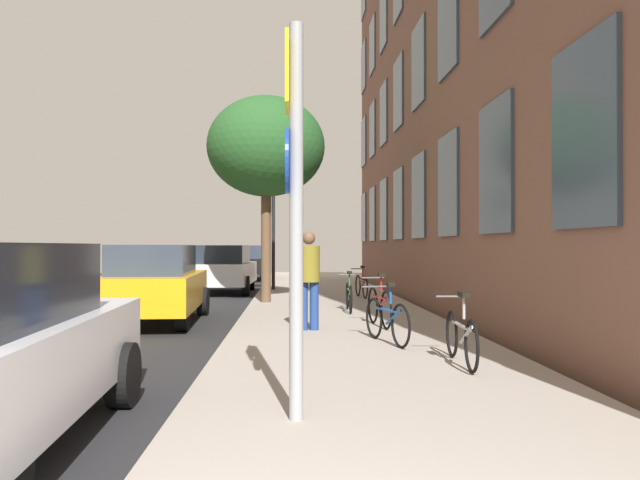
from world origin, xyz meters
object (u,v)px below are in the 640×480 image
object	(u,v)px
bicycle_1	(387,319)
bicycle_4	(362,285)
traffic_light	(270,219)
bicycle_0	(461,336)
pedestrian_0	(309,274)
car_2	(223,268)
car_1	(155,283)
tree_near	(266,147)
bicycle_3	(349,296)
bicycle_2	(379,306)
sign_post	(294,190)
car_3	(245,262)

from	to	relation	value
bicycle_1	bicycle_4	world-z (taller)	bicycle_1
traffic_light	bicycle_0	world-z (taller)	traffic_light
pedestrian_0	car_2	bearing A→B (deg)	104.05
car_1	car_2	size ratio (longest dim) A/B	1.02
tree_near	bicycle_3	bearing A→B (deg)	-51.39
tree_near	bicycle_2	distance (m)	6.79
tree_near	pedestrian_0	distance (m)	6.52
tree_near	car_2	xyz separation A→B (m)	(-1.62, 4.75, -3.39)
bicycle_2	car_1	bearing A→B (deg)	160.22
traffic_light	bicycle_3	xyz separation A→B (m)	(2.03, -7.44, -2.05)
bicycle_0	pedestrian_0	distance (m)	3.87
tree_near	sign_post	bearing A→B (deg)	-86.59
car_1	car_2	bearing A→B (deg)	86.37
traffic_light	bicycle_4	world-z (taller)	traffic_light
bicycle_4	pedestrian_0	world-z (taller)	pedestrian_0
bicycle_4	tree_near	bearing A→B (deg)	-152.57
bicycle_2	car_3	size ratio (longest dim) A/B	0.39
bicycle_3	bicycle_4	xyz separation A→B (m)	(0.72, 3.89, -0.00)
sign_post	car_3	distance (m)	24.62
bicycle_1	bicycle_2	xyz separation A→B (m)	(0.17, 2.02, 0.02)
sign_post	pedestrian_0	world-z (taller)	sign_post
car_2	bicycle_4	bearing A→B (deg)	-37.70
traffic_light	bicycle_0	size ratio (longest dim) A/B	2.05
traffic_light	pedestrian_0	xyz separation A→B (m)	(1.02, -10.60, -1.41)
tree_near	pedestrian_0	xyz separation A→B (m)	(0.98, -5.64, -3.12)
car_2	car_3	world-z (taller)	same
bicycle_3	bicycle_2	bearing A→B (deg)	-83.39
bicycle_4	car_2	bearing A→B (deg)	142.30
bicycle_2	pedestrian_0	xyz separation A→B (m)	(-1.32, -0.45, 0.61)
sign_post	car_1	xyz separation A→B (m)	(-2.83, 7.83, -1.25)
pedestrian_0	sign_post	bearing A→B (deg)	-92.94
bicycle_0	car_1	size ratio (longest dim) A/B	0.39
bicycle_0	bicycle_1	world-z (taller)	bicycle_1
bicycle_0	sign_post	bearing A→B (deg)	-131.15
traffic_light	car_2	distance (m)	2.32
bicycle_4	car_3	world-z (taller)	car_3
car_1	car_3	size ratio (longest dim) A/B	1.04
tree_near	car_2	size ratio (longest dim) A/B	1.27
bicycle_4	car_1	distance (m)	6.97
bicycle_2	car_2	world-z (taller)	car_2
bicycle_0	car_1	distance (m)	7.34
bicycle_1	pedestrian_0	distance (m)	2.04
pedestrian_0	car_3	xyz separation A→B (m)	(-2.45, 18.72, -0.27)
bicycle_2	car_1	distance (m)	4.74
bicycle_4	traffic_light	bearing A→B (deg)	127.71
bicycle_0	car_2	size ratio (longest dim) A/B	0.40
bicycle_0	tree_near	bearing A→B (deg)	107.25
pedestrian_0	tree_near	bearing A→B (deg)	99.82
sign_post	car_3	bearing A→B (deg)	95.02
sign_post	bicycle_2	size ratio (longest dim) A/B	2.08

